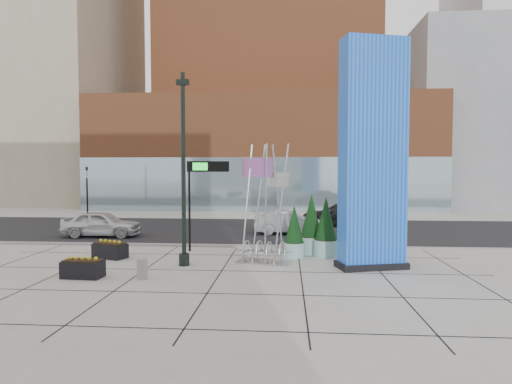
# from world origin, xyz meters

# --- Properties ---
(ground) EXTENTS (160.00, 160.00, 0.00)m
(ground) POSITION_xyz_m (0.00, 0.00, 0.00)
(ground) COLOR #9E9991
(ground) RESTS_ON ground
(street_asphalt) EXTENTS (80.00, 12.00, 0.02)m
(street_asphalt) POSITION_xyz_m (0.00, 10.00, 0.01)
(street_asphalt) COLOR black
(street_asphalt) RESTS_ON ground
(curb_edge) EXTENTS (80.00, 0.30, 0.12)m
(curb_edge) POSITION_xyz_m (0.00, 4.00, 0.06)
(curb_edge) COLOR gray
(curb_edge) RESTS_ON ground
(tower_podium) EXTENTS (34.00, 10.00, 11.00)m
(tower_podium) POSITION_xyz_m (1.00, 27.00, 5.50)
(tower_podium) COLOR #9F542E
(tower_podium) RESTS_ON ground
(tower_glass_front) EXTENTS (34.00, 0.60, 5.00)m
(tower_glass_front) POSITION_xyz_m (1.00, 22.20, 2.50)
(tower_glass_front) COLOR #8CA5B2
(tower_glass_front) RESTS_ON ground
(building_beige_left) EXTENTS (18.00, 20.00, 34.00)m
(building_beige_left) POSITION_xyz_m (-26.00, 34.00, 17.00)
(building_beige_left) COLOR gray
(building_beige_left) RESTS_ON ground
(building_grey_parking) EXTENTS (20.00, 18.00, 18.00)m
(building_grey_parking) POSITION_xyz_m (26.00, 32.00, 9.00)
(building_grey_parking) COLOR slate
(building_grey_parking) RESTS_ON ground
(blue_pylon) EXTENTS (2.88, 1.81, 8.90)m
(blue_pylon) POSITION_xyz_m (6.79, -0.08, 4.30)
(blue_pylon) COLOR blue
(blue_pylon) RESTS_ON ground
(lamp_post) EXTENTS (0.50, 0.42, 7.70)m
(lamp_post) POSITION_xyz_m (-0.66, -0.19, 3.15)
(lamp_post) COLOR black
(lamp_post) RESTS_ON ground
(public_art_sculpture) EXTENTS (2.37, 1.59, 4.93)m
(public_art_sculpture) POSITION_xyz_m (2.56, 0.59, 1.29)
(public_art_sculpture) COLOR #B0B2B5
(public_art_sculpture) RESTS_ON ground
(concrete_bollard) EXTENTS (0.37, 0.37, 0.72)m
(concrete_bollard) POSITION_xyz_m (-1.62, -2.42, 0.36)
(concrete_bollard) COLOR gray
(concrete_bollard) RESTS_ON ground
(overhead_street_sign) EXTENTS (1.94, 0.89, 4.27)m
(overhead_street_sign) POSITION_xyz_m (-0.39, 2.80, 3.66)
(overhead_street_sign) COLOR black
(overhead_street_sign) RESTS_ON ground
(round_planter_east) EXTENTS (1.10, 1.10, 2.75)m
(round_planter_east) POSITION_xyz_m (4.60, 2.73, 1.30)
(round_planter_east) COLOR #95C8C1
(round_planter_east) RESTS_ON ground
(round_planter_mid) EXTENTS (1.07, 1.07, 2.68)m
(round_planter_mid) POSITION_xyz_m (5.20, 2.01, 1.27)
(round_planter_mid) COLOR #95C8C1
(round_planter_mid) RESTS_ON ground
(round_planter_west) EXTENTS (0.92, 0.92, 2.31)m
(round_planter_west) POSITION_xyz_m (3.80, 1.80, 1.09)
(round_planter_west) COLOR #95C8C1
(round_planter_west) RESTS_ON ground
(box_planter_north) EXTENTS (1.63, 1.20, 0.81)m
(box_planter_north) POSITION_xyz_m (-4.24, 1.00, 0.37)
(box_planter_north) COLOR black
(box_planter_north) RESTS_ON ground
(box_planter_south) EXTENTS (1.45, 0.79, 0.77)m
(box_planter_south) POSITION_xyz_m (-3.80, -2.39, 0.35)
(box_planter_south) COLOR black
(box_planter_south) RESTS_ON ground
(car_white_west) EXTENTS (4.45, 1.96, 1.49)m
(car_white_west) POSITION_xyz_m (-7.16, 6.69, 0.74)
(car_white_west) COLOR silver
(car_white_west) RESTS_ON ground
(car_silver_mid) EXTENTS (4.28, 1.81, 1.37)m
(car_silver_mid) POSITION_xyz_m (3.58, 8.50, 0.69)
(car_silver_mid) COLOR #AFB3B7
(car_silver_mid) RESTS_ON ground
(car_dark_east) EXTENTS (5.46, 2.60, 1.53)m
(car_dark_east) POSITION_xyz_m (7.08, 12.49, 0.77)
(car_dark_east) COLOR black
(car_dark_east) RESTS_ON ground
(traffic_signal) EXTENTS (0.15, 0.18, 4.10)m
(traffic_signal) POSITION_xyz_m (-12.00, 15.00, 2.30)
(traffic_signal) COLOR black
(traffic_signal) RESTS_ON ground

